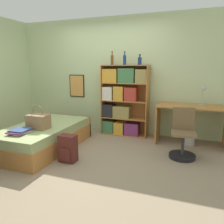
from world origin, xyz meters
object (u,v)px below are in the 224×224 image
bed (45,136)px  backpack (68,149)px  bottle_clear (140,61)px  bookcase (122,100)px  handbag (38,121)px  bottle_brown (125,60)px  bottle_green (112,60)px  book_stack_on_bed (20,131)px  desk_lamp (204,91)px  desk (191,117)px  waste_bin (188,138)px  desk_chair (183,142)px

bed → backpack: bearing=-28.4°
bottle_clear → bookcase: bearing=173.5°
handbag → backpack: bearing=-13.3°
bed → bottle_brown: bottle_brown is taller
bed → bottle_green: bearing=56.4°
book_stack_on_bed → backpack: 0.83m
book_stack_on_bed → desk_lamp: desk_lamp is taller
desk → waste_bin: size_ratio=5.24×
desk → desk_lamp: desk_lamp is taller
desk → bottle_green: bearing=175.1°
book_stack_on_bed → desk_chair: size_ratio=0.46×
handbag → bottle_green: bottle_green is taller
bed → backpack: bed is taller
bookcase → desk: size_ratio=1.18×
bottle_clear → desk_chair: (0.97, -0.83, -1.36)m
bookcase → bottle_brown: bottle_brown is taller
bookcase → handbag: bearing=-124.1°
bottle_brown → desk_chair: bearing=-32.8°
handbag → bookcase: size_ratio=0.27×
bookcase → bottle_clear: bottle_clear is taller
bottle_clear → waste_bin: size_ratio=0.86×
bookcase → backpack: bearing=-102.4°
desk → desk_lamp: 0.55m
bottle_clear → desk: bottle_clear is taller
bed → bookcase: bookcase is taller
handbag → desk_chair: handbag is taller
desk_chair → backpack: bearing=-154.3°
handbag → bottle_green: size_ratio=1.42×
desk_chair → waste_bin: bearing=82.5°
bookcase → waste_bin: (1.44, -0.20, -0.66)m
bottle_green → bottle_brown: bearing=-7.7°
bottle_green → desk_lamp: 1.99m
bookcase → desk_chair: bearing=-32.8°
book_stack_on_bed → desk_lamp: bearing=32.9°
bed → handbag: bearing=-75.4°
bookcase → desk_lamp: (1.66, -0.08, 0.27)m
desk_chair → backpack: desk_chair is taller
bed → bottle_clear: 2.41m
handbag → waste_bin: 2.86m
bottle_clear → bottle_green: bearing=175.6°
desk_lamp → book_stack_on_bed: bearing=-147.1°
handbag → backpack: 0.78m
desk → bed: bearing=-155.6°
desk → backpack: bearing=-139.6°
handbag → bookcase: bookcase is taller
desk_lamp → backpack: (-2.04, -1.63, -0.83)m
desk_chair → backpack: (-1.73, -0.83, -0.05)m
bottle_green → desk: size_ratio=0.22×
desk_lamp → desk: bearing=-161.9°
bottle_green → desk_lamp: (1.90, -0.08, -0.61)m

